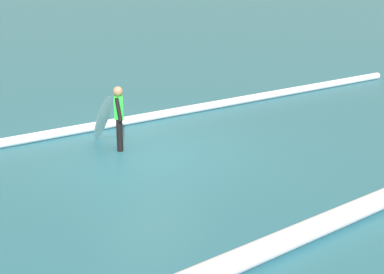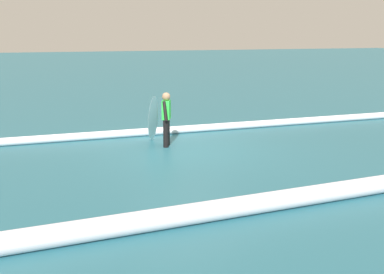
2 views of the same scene
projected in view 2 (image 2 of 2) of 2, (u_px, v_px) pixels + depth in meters
ground_plane at (186, 150)px, 13.25m from camera, size 158.00×158.00×0.00m
surfer at (166, 116)px, 13.52m from camera, size 0.34×0.60×1.45m
surfboard at (153, 119)px, 13.57m from camera, size 0.71×1.75×1.48m
wave_crest_foreground at (181, 130)px, 15.45m from camera, size 20.16×0.84×0.23m
wave_crest_midground at (127, 224)px, 7.59m from camera, size 19.77×0.88×0.34m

